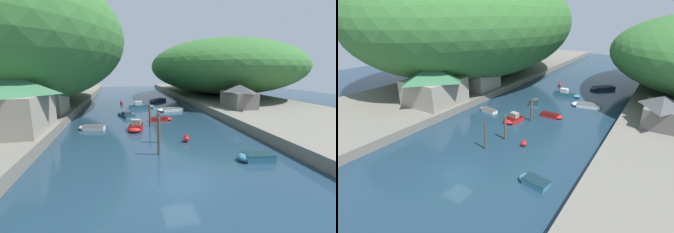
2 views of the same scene
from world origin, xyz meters
TOP-DOWN VIEW (x-y plane):
  - water_surface at (0.00, 30.00)m, footprint 130.00×130.00m
  - left_bank at (-22.75, 30.00)m, footprint 22.00×120.00m
  - right_bank at (22.75, 30.00)m, footprint 22.00×120.00m
  - hillside_left at (-23.85, 33.57)m, footprint 42.16×59.02m
  - hillside_right at (23.85, 47.39)m, footprint 37.98×53.18m
  - waterfront_building at (-16.21, 12.81)m, footprint 8.52×9.02m
  - boathouse_shed at (-16.16, 24.57)m, footprint 7.18×7.35m
  - right_bank_cottage at (16.89, 22.60)m, footprint 4.44×7.21m
  - boat_near_quay at (-3.27, 24.96)m, footprint 3.27×5.15m
  - boat_small_dinghy at (4.81, 40.94)m, footprint 5.29×5.43m
  - boat_open_rowboat at (0.27, 32.33)m, footprint 5.28×1.47m
  - boat_moored_right at (-8.08, 16.69)m, footprint 3.66×1.81m
  - boat_far_right_bank at (7.54, 2.66)m, footprint 3.37×1.90m
  - boat_far_upstream at (2.23, 20.20)m, footprint 3.61×1.55m
  - boat_mid_channel at (-2.18, 15.10)m, footprint 2.36×3.47m
  - boat_navy_launch at (5.17, 28.01)m, footprint 5.32×2.71m
  - mooring_post_nearest at (-0.60, 5.91)m, footprint 0.22×0.22m
  - mooring_post_second at (0.04, 9.47)m, footprint 0.31×0.31m
  - mooring_post_fourth at (0.01, 16.99)m, footprint 0.32×0.32m
  - channel_buoy_near at (3.07, 9.05)m, footprint 0.71×0.71m
  - channel_buoy_far at (-3.85, 38.65)m, footprint 0.75×0.75m
  - person_on_quay at (-13.62, 17.98)m, footprint 0.32×0.43m

SIDE VIEW (x-z plane):
  - water_surface at x=0.00m, z-range 0.00..0.00m
  - boat_far_upstream at x=2.23m, z-range 0.00..0.53m
  - boat_near_quay at x=-3.27m, z-range -0.16..0.74m
  - boat_moored_right at x=-8.08m, z-range 0.00..0.60m
  - boat_navy_launch at x=5.17m, z-range 0.00..0.65m
  - boat_small_dinghy at x=4.81m, z-range 0.00..0.67m
  - boat_far_right_bank at x=7.54m, z-range 0.00..0.68m
  - channel_buoy_near at x=3.07m, z-range -0.12..0.95m
  - channel_buoy_far at x=-3.85m, z-range -0.12..1.00m
  - boat_mid_channel at x=-2.18m, z-range -0.26..1.16m
  - boat_open_rowboat at x=0.27m, z-range -0.28..1.22m
  - left_bank at x=-22.75m, z-range 0.00..1.24m
  - right_bank at x=22.75m, z-range 0.00..1.24m
  - mooring_post_fourth at x=0.01m, z-range 0.01..3.19m
  - mooring_post_second at x=0.04m, z-range 0.01..3.47m
  - mooring_post_nearest at x=-0.60m, z-range 0.01..3.70m
  - person_on_quay at x=-13.62m, z-range 1.38..3.07m
  - right_bank_cottage at x=16.89m, z-range 1.31..5.46m
  - boathouse_shed at x=-16.16m, z-range 1.32..6.30m
  - waterfront_building at x=-16.21m, z-range 1.36..8.00m
  - hillside_right at x=23.85m, z-range 1.24..16.20m
  - hillside_left at x=-23.85m, z-range 1.24..25.65m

